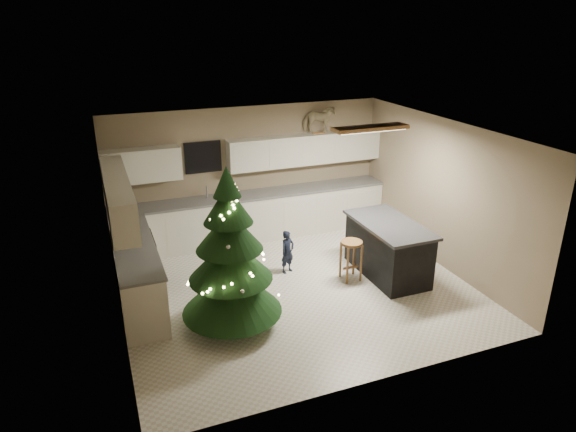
% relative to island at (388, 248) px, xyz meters
% --- Properties ---
extents(ground_plane, '(5.50, 5.50, 0.00)m').
position_rel_island_xyz_m(ground_plane, '(-1.66, 0.11, -0.48)').
color(ground_plane, silver).
extents(room_shell, '(5.52, 5.02, 2.61)m').
position_rel_island_xyz_m(room_shell, '(-1.64, 0.11, 1.27)').
color(room_shell, gray).
rests_on(room_shell, ground_plane).
extents(cabinetry, '(5.50, 3.20, 2.00)m').
position_rel_island_xyz_m(cabinetry, '(-2.57, 1.75, 0.28)').
color(cabinetry, silver).
rests_on(cabinetry, ground_plane).
extents(island, '(0.90, 1.70, 0.95)m').
position_rel_island_xyz_m(island, '(0.00, 0.00, 0.00)').
color(island, black).
rests_on(island, ground_plane).
extents(bar_stool, '(0.37, 0.37, 0.70)m').
position_rel_island_xyz_m(bar_stool, '(-0.67, 0.06, 0.05)').
color(bar_stool, brown).
rests_on(bar_stool, ground_plane).
extents(christmas_tree, '(1.49, 1.44, 2.39)m').
position_rel_island_xyz_m(christmas_tree, '(-2.91, -0.52, 0.50)').
color(christmas_tree, '#3F2816').
rests_on(christmas_tree, ground_plane).
extents(toddler, '(0.33, 0.28, 0.77)m').
position_rel_island_xyz_m(toddler, '(-1.58, 0.69, -0.10)').
color(toddler, black).
rests_on(toddler, ground_plane).
extents(rocking_horse, '(0.66, 0.39, 0.54)m').
position_rel_island_xyz_m(rocking_horse, '(-0.22, 2.43, 1.80)').
color(rocking_horse, brown).
rests_on(rocking_horse, cabinetry).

